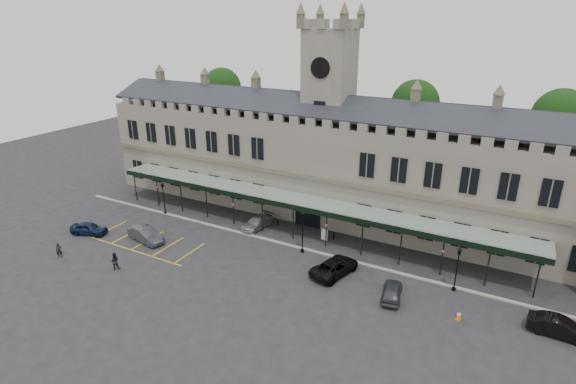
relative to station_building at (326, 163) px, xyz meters
The scene contains 24 objects.
ground 17.17m from the station_building, 90.00° to the right, with size 140.00×140.00×0.00m, color black.
station_building is the anchor object (origin of this frame).
clock_tower 6.64m from the station_building, 90.00° to the left, with size 5.60×5.60×24.80m.
canopy 9.37m from the station_building, 90.00° to the right, with size 50.00×4.10×4.30m.
kerb 12.22m from the station_building, 90.00° to the right, with size 60.00×0.40×0.12m, color gray.
parking_markings 23.26m from the station_building, 128.81° to the right, with size 16.00×6.00×0.01m, color gold, non-canonical shape.
tree_behind_left 24.64m from the station_building, 157.55° to the left, with size 6.00×6.00×16.00m.
tree_behind_mid 13.67m from the station_building, 48.65° to the left, with size 6.00×6.00×16.00m.
tree_behind_right 26.44m from the station_building, 20.75° to the left, with size 6.00×6.00×16.00m.
lamp_post_left 20.59m from the station_building, 148.89° to the right, with size 0.41×0.41×4.28m.
lamp_post_mid 11.84m from the station_building, 78.10° to the right, with size 0.45×0.45×4.78m.
lamp_post_right 21.07m from the station_building, 31.67° to the right, with size 0.42×0.42×4.40m.
traffic_cone 24.78m from the station_building, 38.87° to the right, with size 0.46×0.46×0.74m.
sign_board 9.93m from the station_building, 66.43° to the right, with size 0.76×0.11×1.30m.
bollard_left 9.51m from the station_building, 115.18° to the right, with size 0.15×0.15×0.85m, color black.
bollard_right 9.96m from the station_building, 58.84° to the right, with size 0.16×0.16×0.90m, color black.
car_left_a 28.78m from the station_building, 138.13° to the right, with size 1.66×4.14×1.41m, color #0C1836.
car_left_b 22.75m from the station_building, 129.52° to the right, with size 1.67×4.80×1.58m, color #34373B.
car_taxi 11.32m from the station_building, 120.96° to the right, with size 1.87×4.60×1.33m, color gray.
car_van 16.15m from the station_building, 62.39° to the right, with size 2.51×5.45×1.51m, color black.
car_right_a 20.47m from the station_building, 48.54° to the right, with size 1.63×4.05×1.38m, color #34373B.
car_right_b 29.74m from the station_building, 27.52° to the right, with size 1.61×4.62×1.52m, color black.
person_a 31.19m from the station_building, 128.75° to the right, with size 0.59×0.39×1.62m, color black.
person_b 26.53m from the station_building, 118.30° to the right, with size 0.88×0.68×1.80m, color black.
Camera 1 is at (20.92, -32.68, 23.06)m, focal length 28.00 mm.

